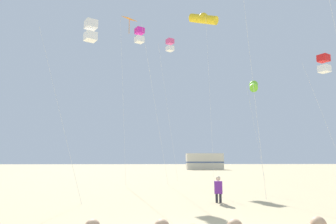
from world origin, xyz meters
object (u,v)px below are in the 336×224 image
(kite_box_rainbow, at_px, (170,45))
(kite_box_scarlet, at_px, (324,64))
(kite_flyer_standing, at_px, (218,189))
(kite_diamond_orange, at_px, (129,26))
(kite_tube_lime, at_px, (254,86))
(kite_box_white, at_px, (91,31))
(kite_box_magenta, at_px, (140,36))
(kite_tube_gold, at_px, (203,19))
(rv_van_cream, at_px, (205,161))

(kite_box_rainbow, distance_m, kite_box_scarlet, 13.81)
(kite_flyer_standing, distance_m, kite_diamond_orange, 15.17)
(kite_flyer_standing, distance_m, kite_box_rainbow, 18.45)
(kite_tube_lime, height_order, kite_diamond_orange, kite_diamond_orange)
(kite_flyer_standing, bearing_deg, kite_box_scarlet, -136.39)
(kite_box_white, bearing_deg, kite_box_rainbow, 66.17)
(kite_box_white, xyz_separation_m, kite_tube_lime, (12.52, 10.48, -0.43))
(kite_flyer_standing, height_order, kite_box_magenta, kite_box_magenta)
(kite_tube_lime, height_order, kite_box_rainbow, kite_box_rainbow)
(kite_tube_gold, bearing_deg, kite_tube_lime, 31.93)
(kite_tube_lime, height_order, kite_box_magenta, kite_box_magenta)
(kite_flyer_standing, relative_size, kite_tube_lime, 0.13)
(kite_box_scarlet, bearing_deg, kite_tube_gold, 142.50)
(kite_box_white, xyz_separation_m, rv_van_cream, (12.96, 38.86, -7.37))
(kite_box_white, height_order, rv_van_cream, kite_box_white)
(kite_box_white, xyz_separation_m, kite_box_rainbow, (5.07, 11.49, 3.58))
(kite_box_rainbow, relative_size, kite_box_scarlet, 1.53)
(kite_box_rainbow, xyz_separation_m, rv_van_cream, (7.89, 27.37, -10.96))
(kite_tube_lime, bearing_deg, kite_box_white, -140.07)
(kite_flyer_standing, xyz_separation_m, kite_tube_lime, (6.30, 13.19, 7.72))
(kite_flyer_standing, height_order, kite_diamond_orange, kite_diamond_orange)
(kite_box_rainbow, distance_m, rv_van_cream, 30.52)
(kite_box_rainbow, bearing_deg, kite_box_scarlet, -45.33)
(kite_flyer_standing, xyz_separation_m, kite_tube_gold, (1.30, 10.08, 12.50))
(kite_tube_gold, height_order, rv_van_cream, kite_tube_gold)
(rv_van_cream, bearing_deg, kite_box_magenta, -107.74)
(kite_diamond_orange, distance_m, kite_box_magenta, 1.06)
(kite_flyer_standing, distance_m, kite_box_white, 10.60)
(kite_tube_gold, distance_m, rv_van_cream, 34.04)
(kite_box_white, distance_m, kite_diamond_orange, 7.25)
(kite_diamond_orange, distance_m, rv_van_cream, 35.99)
(kite_box_white, relative_size, kite_diamond_orange, 0.74)
(kite_box_white, height_order, kite_tube_lime, kite_box_white)
(kite_box_rainbow, distance_m, kite_diamond_orange, 6.22)
(kite_tube_lime, bearing_deg, rv_van_cream, 89.11)
(kite_box_white, bearing_deg, kite_diamond_orange, 75.94)
(kite_diamond_orange, bearing_deg, kite_box_magenta, 16.18)
(kite_flyer_standing, distance_m, rv_van_cream, 42.12)
(kite_box_rainbow, height_order, kite_diamond_orange, kite_box_rainbow)
(kite_tube_lime, xyz_separation_m, kite_tube_gold, (-5.00, -3.12, 4.78))
(kite_tube_lime, relative_size, kite_box_magenta, 0.76)
(kite_flyer_standing, xyz_separation_m, kite_box_scarlet, (8.03, 4.91, 7.24))
(kite_box_white, distance_m, kite_box_magenta, 7.44)
(kite_diamond_orange, bearing_deg, rv_van_cream, 70.72)
(kite_box_rainbow, bearing_deg, kite_box_white, -113.83)
(kite_box_rainbow, bearing_deg, kite_box_magenta, -118.53)
(kite_tube_lime, xyz_separation_m, kite_box_scarlet, (1.74, -8.28, -0.48))
(kite_box_magenta, bearing_deg, kite_diamond_orange, -163.82)
(kite_box_white, relative_size, kite_tube_lime, 1.04)
(kite_box_white, xyz_separation_m, kite_box_magenta, (2.41, 6.59, 2.48))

